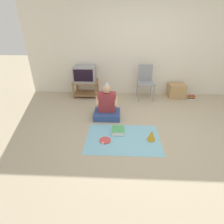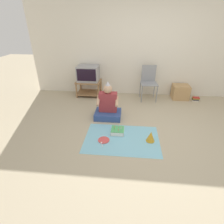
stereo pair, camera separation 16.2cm
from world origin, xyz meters
name	(u,v)px [view 1 (the left image)]	position (x,y,z in m)	size (l,w,h in m)	color
ground_plane	(149,134)	(0.00, 0.00, 0.00)	(16.00, 16.00, 0.00)	tan
wall_back	(143,49)	(0.00, 2.13, 1.27)	(6.40, 0.06, 2.55)	silver
tv_stand	(86,87)	(-1.57, 1.85, 0.26)	(0.69, 0.50, 0.43)	#997047
tv	(85,74)	(-1.57, 1.86, 0.65)	(0.57, 0.46, 0.42)	#99999E
folding_chair	(146,80)	(0.09, 1.76, 0.53)	(0.46, 0.43, 0.91)	gray
cardboard_box_stack	(176,91)	(1.00, 1.88, 0.19)	(0.43, 0.39, 0.38)	tan
book_pile	(191,98)	(1.39, 1.73, 0.05)	(0.19, 0.14, 0.11)	beige
person_seated	(107,107)	(-0.88, 0.63, 0.26)	(0.58, 0.46, 0.83)	#334C8C
party_cloth	(123,139)	(-0.52, -0.18, 0.00)	(1.38, 0.94, 0.01)	#7FC6E0
birthday_cake	(118,131)	(-0.61, 0.01, 0.05)	(0.25, 0.25, 0.14)	white
party_hat_blue	(151,135)	(0.00, -0.20, 0.11)	(0.16, 0.16, 0.20)	gold
paper_plate	(105,140)	(-0.85, -0.26, 0.01)	(0.21, 0.21, 0.01)	#D84C4C
plastic_spoon_near	(103,143)	(-0.88, -0.36, 0.01)	(0.06, 0.14, 0.01)	white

